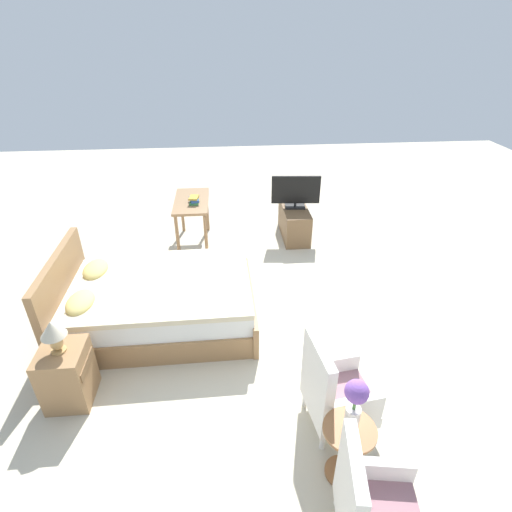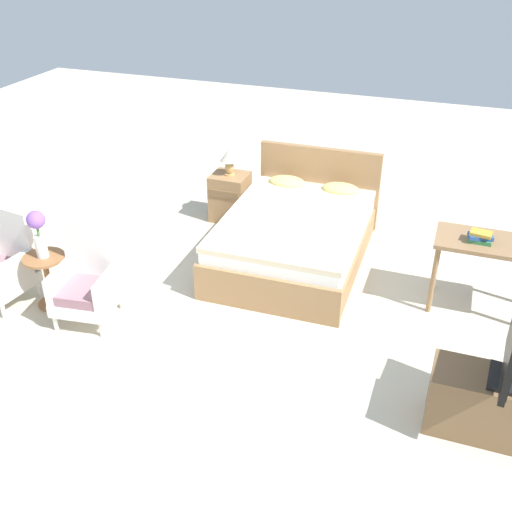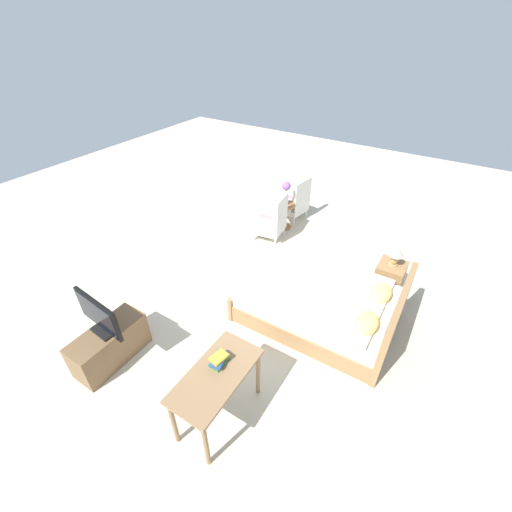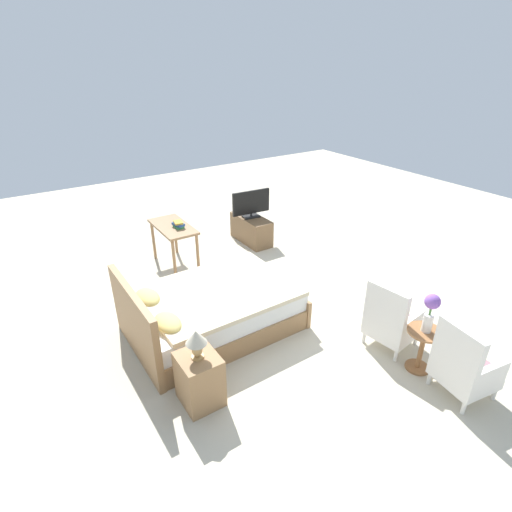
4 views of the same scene
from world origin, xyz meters
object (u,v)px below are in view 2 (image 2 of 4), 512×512
armchair_by_window_right (88,283)px  tv_stand (495,406)px  tv_flatscreen (511,349)px  armchair_by_window_left (4,265)px  vanity_desk (492,252)px  nightstand (230,197)px  flower_vase (38,229)px  table_lamp (229,158)px  book_stack (480,237)px  side_table (47,275)px  bed (296,235)px

armchair_by_window_right → tv_stand: (3.64, -0.28, -0.12)m
tv_flatscreen → armchair_by_window_left: bearing=176.5°
armchair_by_window_left → tv_stand: size_ratio=0.96×
tv_stand → vanity_desk: (-0.12, 1.65, 0.38)m
nightstand → tv_stand: bearing=-40.2°
armchair_by_window_left → flower_vase: (0.48, 0.03, 0.47)m
tv_stand → table_lamp: bearing=139.8°
book_stack → nightstand: bearing=159.8°
armchair_by_window_left → side_table: 0.48m
tv_flatscreen → book_stack: bearing=99.0°
table_lamp → vanity_desk: table_lamp is taller
nightstand → tv_stand: size_ratio=0.62×
flower_vase → tv_flatscreen: tv_flatscreen is taller
table_lamp → armchair_by_window_right: bearing=-101.4°
nightstand → tv_flatscreen: bearing=-40.2°
bed → flower_vase: bearing=-140.2°
nightstand → table_lamp: bearing=90.0°
tv_stand → vanity_desk: size_ratio=0.92×
tv_stand → bed: bearing=136.5°
vanity_desk → flower_vase: bearing=-161.4°
flower_vase → table_lamp: 2.55m
flower_vase → book_stack: 4.09m
vanity_desk → book_stack: book_stack is taller
armchair_by_window_left → side_table: armchair_by_window_left is taller
tv_flatscreen → bed: bearing=136.6°
armchair_by_window_left → table_lamp: bearing=58.8°
armchair_by_window_left → side_table: (0.48, 0.03, -0.03)m
nightstand → book_stack: bearing=-20.2°
side_table → vanity_desk: (4.00, 1.34, 0.30)m
table_lamp → tv_stand: bearing=-40.2°
tv_stand → book_stack: bearing=98.9°
side_table → book_stack: size_ratio=2.32×
bed → nightstand: (-1.06, 0.68, -0.00)m
bed → tv_flatscreen: 2.94m
book_stack → bed: bearing=168.0°
tv_flatscreen → table_lamp: bearing=139.8°
side_table → vanity_desk: size_ratio=0.53×
armchair_by_window_right → tv_flatscreen: bearing=-4.4°
book_stack → tv_stand: bearing=-81.1°
tv_stand → tv_flatscreen: 0.53m
table_lamp → tv_stand: table_lamp is taller
table_lamp → vanity_desk: (3.04, -1.02, -0.17)m
bed → tv_flatscreen: bearing=-43.4°
armchair_by_window_left → flower_vase: 0.67m
table_lamp → book_stack: 3.10m
vanity_desk → book_stack: bearing=-157.6°
nightstand → table_lamp: size_ratio=1.80×
armchair_by_window_left → table_lamp: table_lamp is taller
nightstand → tv_flatscreen: tv_flatscreen is taller
side_table → book_stack: bearing=18.4°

